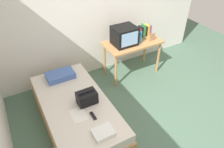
{
  "coord_description": "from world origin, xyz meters",
  "views": [
    {
      "loc": [
        -1.57,
        -1.64,
        2.79
      ],
      "look_at": [
        -0.13,
        0.97,
        0.56
      ],
      "focal_mm": 34.09,
      "sensor_mm": 36.0,
      "label": 1
    }
  ],
  "objects_px": {
    "desk": "(132,46)",
    "handbag": "(87,98)",
    "folded_towel": "(103,132)",
    "bed": "(77,113)",
    "magazine": "(79,115)",
    "picture_frame": "(152,37)",
    "remote_dark": "(93,116)",
    "book_row": "(144,31)",
    "pillow": "(60,75)",
    "tv": "(124,36)",
    "water_bottle": "(140,37)"
  },
  "relations": [
    {
      "from": "desk",
      "to": "handbag",
      "type": "relative_size",
      "value": 3.87
    },
    {
      "from": "desk",
      "to": "folded_towel",
      "type": "xyz_separation_m",
      "value": [
        -1.43,
        -1.5,
        -0.17
      ]
    },
    {
      "from": "bed",
      "to": "handbag",
      "type": "distance_m",
      "value": 0.39
    },
    {
      "from": "magazine",
      "to": "picture_frame",
      "type": "bearing_deg",
      "value": 24.37
    },
    {
      "from": "handbag",
      "to": "remote_dark",
      "type": "distance_m",
      "value": 0.32
    },
    {
      "from": "picture_frame",
      "to": "folded_towel",
      "type": "height_order",
      "value": "picture_frame"
    },
    {
      "from": "book_row",
      "to": "bed",
      "type": "bearing_deg",
      "value": -155.01
    },
    {
      "from": "book_row",
      "to": "pillow",
      "type": "relative_size",
      "value": 0.61
    },
    {
      "from": "desk",
      "to": "book_row",
      "type": "relative_size",
      "value": 3.95
    },
    {
      "from": "picture_frame",
      "to": "folded_towel",
      "type": "relative_size",
      "value": 0.54
    },
    {
      "from": "book_row",
      "to": "picture_frame",
      "type": "bearing_deg",
      "value": -84.7
    },
    {
      "from": "magazine",
      "to": "remote_dark",
      "type": "bearing_deg",
      "value": -35.77
    },
    {
      "from": "bed",
      "to": "pillow",
      "type": "bearing_deg",
      "value": 89.87
    },
    {
      "from": "book_row",
      "to": "pillow",
      "type": "distance_m",
      "value": 1.93
    },
    {
      "from": "desk",
      "to": "magazine",
      "type": "xyz_separation_m",
      "value": [
        -1.6,
        -1.03,
        -0.2
      ]
    },
    {
      "from": "picture_frame",
      "to": "folded_towel",
      "type": "bearing_deg",
      "value": -142.93
    },
    {
      "from": "desk",
      "to": "picture_frame",
      "type": "bearing_deg",
      "value": -20.4
    },
    {
      "from": "remote_dark",
      "to": "magazine",
      "type": "bearing_deg",
      "value": 144.23
    },
    {
      "from": "handbag",
      "to": "picture_frame",
      "type": "bearing_deg",
      "value": 22.19
    },
    {
      "from": "handbag",
      "to": "magazine",
      "type": "height_order",
      "value": "handbag"
    },
    {
      "from": "bed",
      "to": "pillow",
      "type": "distance_m",
      "value": 0.76
    },
    {
      "from": "folded_towel",
      "to": "bed",
      "type": "bearing_deg",
      "value": 98.73
    },
    {
      "from": "book_row",
      "to": "handbag",
      "type": "bearing_deg",
      "value": -150.43
    },
    {
      "from": "desk",
      "to": "pillow",
      "type": "relative_size",
      "value": 2.41
    },
    {
      "from": "tv",
      "to": "book_row",
      "type": "height_order",
      "value": "tv"
    },
    {
      "from": "bed",
      "to": "picture_frame",
      "type": "distance_m",
      "value": 2.11
    },
    {
      "from": "desk",
      "to": "water_bottle",
      "type": "xyz_separation_m",
      "value": [
        0.1,
        -0.09,
        0.21
      ]
    },
    {
      "from": "book_row",
      "to": "handbag",
      "type": "relative_size",
      "value": 0.98
    },
    {
      "from": "desk",
      "to": "pillow",
      "type": "height_order",
      "value": "desk"
    },
    {
      "from": "desk",
      "to": "remote_dark",
      "type": "height_order",
      "value": "desk"
    },
    {
      "from": "pillow",
      "to": "handbag",
      "type": "distance_m",
      "value": 0.82
    },
    {
      "from": "tv",
      "to": "book_row",
      "type": "distance_m",
      "value": 0.57
    },
    {
      "from": "handbag",
      "to": "folded_towel",
      "type": "relative_size",
      "value": 1.07
    },
    {
      "from": "picture_frame",
      "to": "desk",
      "type": "bearing_deg",
      "value": 159.6
    },
    {
      "from": "tv",
      "to": "pillow",
      "type": "bearing_deg",
      "value": -177.71
    },
    {
      "from": "tv",
      "to": "water_bottle",
      "type": "relative_size",
      "value": 1.93
    },
    {
      "from": "tv",
      "to": "book_row",
      "type": "relative_size",
      "value": 1.5
    },
    {
      "from": "bed",
      "to": "desk",
      "type": "xyz_separation_m",
      "value": [
        1.55,
        0.76,
        0.44
      ]
    },
    {
      "from": "remote_dark",
      "to": "folded_towel",
      "type": "height_order",
      "value": "folded_towel"
    },
    {
      "from": "magazine",
      "to": "book_row",
      "type": "bearing_deg",
      "value": 30.76
    },
    {
      "from": "water_bottle",
      "to": "book_row",
      "type": "bearing_deg",
      "value": 41.89
    },
    {
      "from": "bed",
      "to": "magazine",
      "type": "xyz_separation_m",
      "value": [
        -0.05,
        -0.27,
        0.24
      ]
    },
    {
      "from": "pillow",
      "to": "remote_dark",
      "type": "relative_size",
      "value": 3.09
    },
    {
      "from": "magazine",
      "to": "desk",
      "type": "bearing_deg",
      "value": 32.81
    },
    {
      "from": "desk",
      "to": "remote_dark",
      "type": "relative_size",
      "value": 7.44
    },
    {
      "from": "handbag",
      "to": "remote_dark",
      "type": "bearing_deg",
      "value": -97.46
    },
    {
      "from": "book_row",
      "to": "remote_dark",
      "type": "relative_size",
      "value": 1.88
    },
    {
      "from": "bed",
      "to": "remote_dark",
      "type": "xyz_separation_m",
      "value": [
        0.13,
        -0.4,
        0.25
      ]
    },
    {
      "from": "tv",
      "to": "magazine",
      "type": "height_order",
      "value": "tv"
    },
    {
      "from": "remote_dark",
      "to": "folded_towel",
      "type": "bearing_deg",
      "value": -91.83
    }
  ]
}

